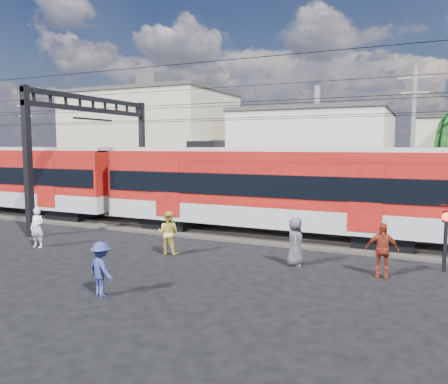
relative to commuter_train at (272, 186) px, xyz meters
The scene contains 16 objects.
ground 8.36m from the commuter_train, 92.48° to the right, with size 120.00×120.00×0.00m, color black.
track_bed 2.37m from the commuter_train, behind, with size 70.00×3.40×0.12m, color #2D2823.
rail_near 2.37m from the commuter_train, 114.83° to the right, with size 70.00×0.12×0.12m, color #59544C.
rail_far 2.37m from the commuter_train, 114.83° to the left, with size 70.00×0.12×0.12m, color #59544C.
commuter_train is the anchor object (origin of this frame).
catenary 9.40m from the commuter_train, behind, with size 70.00×9.30×7.52m.
building_west 23.71m from the commuter_train, 137.31° to the left, with size 14.28×10.20×9.30m.
building_midwest 19.19m from the commuter_train, 97.04° to the left, with size 12.24×12.24×7.30m.
utility_pole_mid 9.25m from the commuter_train, 51.08° to the left, with size 1.80×0.24×8.50m.
utility_pole_west 23.21m from the commuter_train, 164.97° to the left, with size 1.80×0.24×8.00m.
pedestrian_a 10.35m from the commuter_train, 144.49° to the right, with size 0.61×0.40×1.68m, color white.
pedestrian_b 5.60m from the commuter_train, 120.13° to the right, with size 0.83×0.65×1.71m, color gold.
pedestrian_c 9.88m from the commuter_train, 100.98° to the right, with size 1.01×0.58×1.56m, color navy.
pedestrian_d 6.93m from the commuter_train, 40.05° to the right, with size 1.05×0.44×1.79m, color maroon.
pedestrian_e 5.01m from the commuter_train, 61.66° to the right, with size 0.85×0.55×1.74m, color #444448.
crossing_signal 7.66m from the commuter_train, 21.88° to the right, with size 0.30×0.30×2.07m.
Camera 1 is at (6.65, -11.02, 4.24)m, focal length 35.00 mm.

